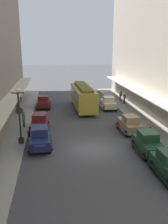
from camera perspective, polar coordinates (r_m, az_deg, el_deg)
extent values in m
plane|color=#424244|center=(22.08, 2.06, -8.56)|extent=(200.00, 200.00, 0.00)
cube|color=#99968E|center=(22.16, -17.69, -9.01)|extent=(3.00, 60.00, 0.15)
cube|color=#591919|center=(26.77, -10.28, -2.80)|extent=(1.85, 3.96, 0.80)
cube|color=#591919|center=(26.79, -10.31, -1.11)|extent=(1.51, 1.76, 0.70)
cube|color=#8C9EA8|center=(26.79, -10.31, -1.11)|extent=(1.43, 1.72, 0.42)
cube|color=#591919|center=(24.74, -10.69, -4.21)|extent=(0.95, 0.40, 0.52)
cube|color=black|center=(26.80, -8.22, -3.41)|extent=(0.38, 3.52, 0.12)
cube|color=black|center=(26.97, -12.26, -3.49)|extent=(0.38, 3.52, 0.12)
cylinder|color=black|center=(25.55, -8.68, -4.56)|extent=(0.25, 0.69, 0.68)
cylinder|color=black|center=(25.70, -12.29, -4.62)|extent=(0.25, 0.69, 0.68)
cylinder|color=black|center=(28.13, -8.38, -2.69)|extent=(0.25, 0.69, 0.68)
cylinder|color=black|center=(28.27, -11.65, -2.76)|extent=(0.25, 0.69, 0.68)
cube|color=#19234C|center=(22.49, -10.17, -6.31)|extent=(1.88, 3.98, 0.80)
cube|color=#19234C|center=(22.47, -10.26, -4.30)|extent=(1.52, 1.77, 0.70)
cube|color=#8C9EA8|center=(22.47, -10.26, -4.30)|extent=(1.44, 1.73, 0.42)
cube|color=#19234C|center=(20.50, -10.14, -8.33)|extent=(0.95, 0.40, 0.52)
cube|color=black|center=(22.62, -7.71, -6.95)|extent=(0.40, 3.52, 0.12)
cube|color=black|center=(22.64, -12.55, -7.17)|extent=(0.40, 3.52, 0.12)
cylinder|color=black|center=(21.39, -7.91, -8.53)|extent=(0.25, 0.69, 0.68)
cylinder|color=black|center=(21.41, -12.28, -8.72)|extent=(0.25, 0.69, 0.68)
cylinder|color=black|center=(23.92, -8.21, -5.93)|extent=(0.25, 0.69, 0.68)
cylinder|color=black|center=(23.93, -12.09, -6.10)|extent=(0.25, 0.69, 0.68)
cube|color=beige|center=(35.74, 5.64, 1.90)|extent=(1.87, 3.97, 0.80)
cube|color=beige|center=(35.34, 5.75, 2.99)|extent=(1.51, 1.76, 0.70)
cube|color=#8C9EA8|center=(35.34, 5.75, 2.99)|extent=(1.44, 1.73, 0.42)
cube|color=beige|center=(37.77, 5.06, 2.71)|extent=(0.95, 0.40, 0.52)
cube|color=#6D6856|center=(35.65, 4.13, 1.37)|extent=(0.40, 3.52, 0.12)
cube|color=#6D6856|center=(36.00, 7.12, 1.43)|extent=(0.40, 3.52, 0.12)
cylinder|color=black|center=(37.00, 4.01, 1.76)|extent=(0.25, 0.69, 0.68)
cylinder|color=black|center=(37.29, 6.47, 1.80)|extent=(0.25, 0.69, 0.68)
cylinder|color=black|center=(34.39, 4.71, 0.71)|extent=(0.25, 0.69, 0.68)
cylinder|color=black|center=(34.69, 7.34, 0.76)|extent=(0.25, 0.69, 0.68)
cube|color=#591919|center=(36.74, -9.30, 2.14)|extent=(1.87, 3.97, 0.80)
cube|color=#591919|center=(36.33, -9.37, 3.20)|extent=(1.52, 1.76, 0.70)
cube|color=#8C9EA8|center=(36.33, -9.37, 3.20)|extent=(1.44, 1.73, 0.42)
cube|color=#591919|center=(38.80, -9.08, 2.91)|extent=(0.95, 0.40, 0.52)
cube|color=black|center=(36.89, -10.75, 1.61)|extent=(0.40, 3.52, 0.12)
cube|color=black|center=(36.75, -7.80, 1.69)|extent=(0.40, 3.52, 0.12)
cylinder|color=black|center=(38.22, -10.33, 1.98)|extent=(0.25, 0.69, 0.68)
cylinder|color=black|center=(38.10, -7.92, 2.04)|extent=(0.25, 0.69, 0.68)
cylinder|color=black|center=(35.58, -10.72, 0.98)|extent=(0.25, 0.69, 0.68)
cylinder|color=black|center=(35.45, -8.12, 1.04)|extent=(0.25, 0.69, 0.68)
cube|color=#193D23|center=(21.71, 14.69, -7.39)|extent=(1.75, 3.92, 0.80)
cube|color=#193D23|center=(21.66, 14.58, -5.30)|extent=(1.46, 1.72, 0.70)
cube|color=#8C9EA8|center=(21.66, 14.58, -5.30)|extent=(1.39, 1.68, 0.42)
cube|color=#193D23|center=(19.90, 16.92, -9.53)|extent=(0.94, 0.37, 0.52)
cube|color=black|center=(22.19, 16.94, -7.96)|extent=(0.28, 3.51, 0.12)
cube|color=black|center=(21.51, 12.25, -8.36)|extent=(0.28, 3.51, 0.12)
cylinder|color=black|center=(21.03, 18.05, -9.60)|extent=(0.23, 0.68, 0.68)
cylinder|color=black|center=(20.43, 13.86, -10.02)|extent=(0.23, 0.68, 0.68)
cylinder|color=black|center=(23.32, 15.28, -6.89)|extent=(0.23, 0.68, 0.68)
cylinder|color=black|center=(22.78, 11.48, -7.18)|extent=(0.23, 0.68, 0.68)
cube|color=#997F5B|center=(26.49, 10.54, -3.01)|extent=(1.82, 3.95, 0.80)
cube|color=#997F5B|center=(26.04, 10.80, -1.61)|extent=(1.49, 1.74, 0.70)
cube|color=#8C9EA8|center=(26.04, 10.80, -1.61)|extent=(1.42, 1.71, 0.42)
cube|color=#997F5B|center=(28.39, 9.11, -1.61)|extent=(0.95, 0.39, 0.52)
cube|color=#4C3F2D|center=(26.29, 8.55, -3.80)|extent=(0.35, 3.52, 0.12)
cube|color=#4C3F2D|center=(26.92, 12.41, -3.54)|extent=(0.35, 3.52, 0.12)
cylinder|color=black|center=(27.59, 7.97, -3.04)|extent=(0.24, 0.69, 0.68)
cylinder|color=black|center=(28.10, 11.12, -2.84)|extent=(0.24, 0.69, 0.68)
cylinder|color=black|center=(25.14, 9.79, -4.94)|extent=(0.24, 0.69, 0.68)
cylinder|color=black|center=(25.70, 13.21, -4.68)|extent=(0.24, 0.69, 0.68)
cube|color=black|center=(18.14, 16.76, -13.33)|extent=(0.25, 3.51, 0.12)
cylinder|color=black|center=(19.33, 15.48, -11.65)|extent=(0.22, 0.68, 0.68)
cube|color=gold|center=(35.24, -0.22, 3.47)|extent=(2.73, 9.66, 2.70)
cube|color=brown|center=(34.96, -0.22, 5.92)|extent=(1.71, 8.67, 0.36)
cube|color=#8C9EA8|center=(35.15, -0.22, 4.22)|extent=(2.74, 8.89, 0.95)
cube|color=black|center=(32.83, 0.54, -0.19)|extent=(2.03, 1.25, 0.40)
cube|color=black|center=(38.35, -0.87, 2.06)|extent=(2.03, 1.25, 0.40)
cube|color=black|center=(23.64, -14.33, -6.37)|extent=(0.44, 0.44, 0.50)
cylinder|color=black|center=(22.90, -14.71, -0.88)|extent=(0.16, 0.16, 4.20)
cube|color=black|center=(22.43, -15.06, 4.28)|extent=(1.10, 0.10, 0.10)
sphere|color=white|center=(22.48, -16.49, 4.67)|extent=(0.32, 0.32, 0.32)
sphere|color=white|center=(22.33, -13.69, 4.80)|extent=(0.32, 0.32, 0.32)
sphere|color=white|center=(22.38, -15.11, 4.99)|extent=(0.36, 0.36, 0.36)
cylinder|color=black|center=(22.77, -14.79, 0.33)|extent=(0.64, 0.18, 0.64)
cylinder|color=silver|center=(22.87, -14.76, 0.39)|extent=(0.56, 0.02, 0.56)
cylinder|color=#B21E19|center=(25.98, 15.07, -4.21)|extent=(0.24, 0.24, 0.70)
sphere|color=#B21E19|center=(25.86, 15.12, -3.44)|extent=(0.20, 0.20, 0.20)
cylinder|color=#2D2D33|center=(38.69, 9.31, 2.54)|extent=(0.24, 0.24, 0.85)
cube|color=maroon|center=(38.54, 9.35, 3.56)|extent=(0.36, 0.22, 0.56)
sphere|color=brown|center=(38.47, 9.38, 4.15)|extent=(0.22, 0.22, 0.22)
cylinder|color=slate|center=(40.13, 8.44, 3.03)|extent=(0.24, 0.24, 0.85)
cube|color=#4C724C|center=(39.99, 8.48, 4.02)|extent=(0.36, 0.22, 0.56)
sphere|color=brown|center=(39.92, 8.50, 4.58)|extent=(0.22, 0.22, 0.22)
cylinder|color=black|center=(39.90, 8.50, 4.75)|extent=(0.28, 0.28, 0.04)
cylinder|color=#2D2D33|center=(34.22, -15.12, 0.56)|extent=(0.24, 0.24, 0.85)
cube|color=maroon|center=(34.06, -15.20, 1.71)|extent=(0.36, 0.22, 0.56)
sphere|color=beige|center=(33.97, -15.25, 2.37)|extent=(0.22, 0.22, 0.22)
cylinder|color=#4C4238|center=(40.51, -14.38, 2.83)|extent=(0.24, 0.24, 0.85)
cube|color=white|center=(40.38, -14.45, 3.81)|extent=(0.36, 0.22, 0.56)
sphere|color=brown|center=(40.30, -14.48, 4.36)|extent=(0.22, 0.22, 0.22)
cylinder|color=#4C4238|center=(28.01, -13.73, -2.55)|extent=(0.24, 0.24, 0.85)
cube|color=#4C724C|center=(27.80, -13.82, -1.17)|extent=(0.36, 0.22, 0.56)
sphere|color=#9E7051|center=(27.70, -13.88, -0.37)|extent=(0.22, 0.22, 0.22)
cylinder|color=black|center=(27.67, -13.89, -0.13)|extent=(0.28, 0.28, 0.04)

